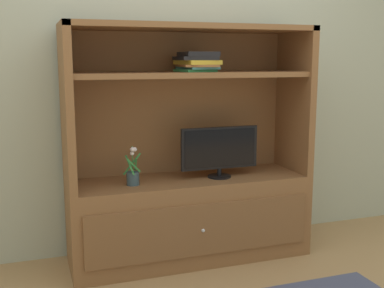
% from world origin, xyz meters
% --- Properties ---
extents(ground_plane, '(8.00, 8.00, 0.00)m').
position_xyz_m(ground_plane, '(0.00, 0.00, 0.00)').
color(ground_plane, tan).
extents(painted_rear_wall, '(6.00, 0.10, 2.80)m').
position_xyz_m(painted_rear_wall, '(0.00, 0.75, 1.40)').
color(painted_rear_wall, '#ADB29E').
rests_on(painted_rear_wall, ground_plane).
extents(media_console, '(1.68, 0.54, 1.63)m').
position_xyz_m(media_console, '(0.00, 0.41, 0.50)').
color(media_console, brown).
rests_on(media_console, ground_plane).
extents(tv_monitor, '(0.56, 0.17, 0.36)m').
position_xyz_m(tv_monitor, '(0.20, 0.35, 0.78)').
color(tv_monitor, black).
rests_on(tv_monitor, media_console).
extents(potted_plant, '(0.12, 0.13, 0.26)m').
position_xyz_m(potted_plant, '(-0.42, 0.34, 0.65)').
color(potted_plant, '#384C56').
rests_on(potted_plant, media_console).
extents(magazine_stack, '(0.27, 0.35, 0.13)m').
position_xyz_m(magazine_stack, '(0.05, 0.40, 1.39)').
color(magazine_stack, '#338C4C').
rests_on(magazine_stack, media_console).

